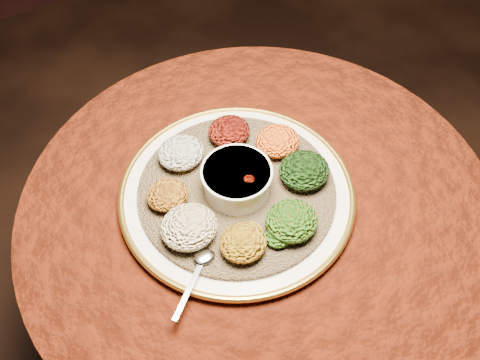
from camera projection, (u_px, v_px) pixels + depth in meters
table at (257, 247)px, 1.21m from camera, size 0.96×0.96×0.73m
platter at (237, 194)px, 1.06m from camera, size 0.53×0.53×0.02m
injera at (237, 190)px, 1.05m from camera, size 0.40×0.40×0.01m
stew_bowl at (237, 179)px, 1.02m from camera, size 0.14×0.14×0.06m
spoon at (202, 262)px, 0.94m from camera, size 0.12×0.10×0.01m
portion_ayib at (181, 153)px, 1.08m from camera, size 0.09×0.09×0.05m
portion_kitfo at (229, 131)px, 1.11m from camera, size 0.09×0.08×0.04m
portion_tikil at (278, 141)px, 1.10m from camera, size 0.09×0.09×0.04m
portion_gomen at (304, 170)px, 1.05m from camera, size 0.10×0.10×0.05m
portion_mixveg at (292, 221)px, 0.98m from camera, size 0.10×0.09×0.05m
portion_kik at (243, 243)px, 0.95m from camera, size 0.09×0.08×0.04m
portion_timatim at (189, 227)px, 0.97m from camera, size 0.11×0.10×0.05m
portion_shiro at (167, 195)px, 1.02m from camera, size 0.08×0.08×0.04m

